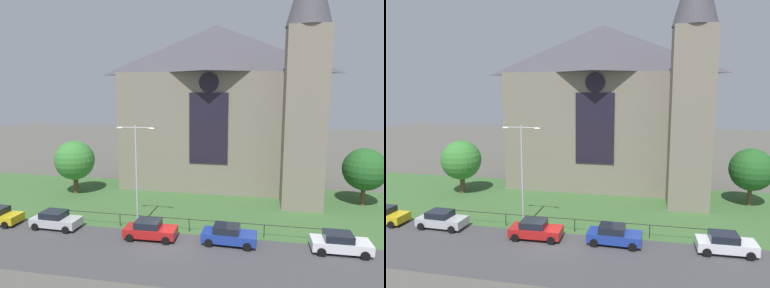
% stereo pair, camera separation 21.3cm
% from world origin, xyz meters
% --- Properties ---
extents(ground, '(160.00, 160.00, 0.00)m').
position_xyz_m(ground, '(0.00, 10.00, 0.00)').
color(ground, '#56544C').
extents(road_asphalt, '(120.00, 8.00, 0.01)m').
position_xyz_m(road_asphalt, '(0.00, -2.00, 0.00)').
color(road_asphalt, '#424244').
rests_on(road_asphalt, ground).
extents(grass_verge, '(120.00, 20.00, 0.01)m').
position_xyz_m(grass_verge, '(0.00, 8.00, 0.00)').
color(grass_verge, '#3D6633').
rests_on(grass_verge, ground).
extents(church_building, '(23.20, 16.20, 26.00)m').
position_xyz_m(church_building, '(2.18, 18.75, 10.27)').
color(church_building, gray).
rests_on(church_building, ground).
extents(iron_railing, '(25.01, 0.07, 1.13)m').
position_xyz_m(iron_railing, '(1.40, 2.50, 0.95)').
color(iron_railing, black).
rests_on(iron_railing, ground).
extents(tree_left_far, '(4.53, 4.53, 6.20)m').
position_xyz_m(tree_left_far, '(-13.92, 10.96, 3.91)').
color(tree_left_far, brown).
rests_on(tree_left_far, ground).
extents(tree_right_far, '(4.40, 4.40, 6.04)m').
position_xyz_m(tree_right_far, '(17.86, 12.84, 3.82)').
color(tree_right_far, brown).
rests_on(tree_right_far, ground).
extents(streetlamp_near, '(3.37, 0.26, 9.02)m').
position_xyz_m(streetlamp_near, '(-3.15, 2.40, 5.67)').
color(streetlamp_near, '#B2B2B7').
rests_on(streetlamp_near, ground).
extents(parked_car_silver, '(4.25, 2.13, 1.51)m').
position_xyz_m(parked_car_silver, '(-10.17, 1.04, 0.74)').
color(parked_car_silver, '#B7B7BC').
rests_on(parked_car_silver, ground).
extents(parked_car_red, '(4.24, 2.09, 1.51)m').
position_xyz_m(parked_car_red, '(-1.43, 0.58, 0.74)').
color(parked_car_red, '#B21919').
rests_on(parked_car_red, ground).
extents(parked_car_blue, '(4.27, 2.16, 1.51)m').
position_xyz_m(parked_car_blue, '(4.90, 0.81, 0.74)').
color(parked_car_blue, '#1E3899').
rests_on(parked_car_blue, ground).
extents(parked_car_white, '(4.22, 2.05, 1.51)m').
position_xyz_m(parked_car_white, '(13.10, 0.96, 0.74)').
color(parked_car_white, silver).
rests_on(parked_car_white, ground).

